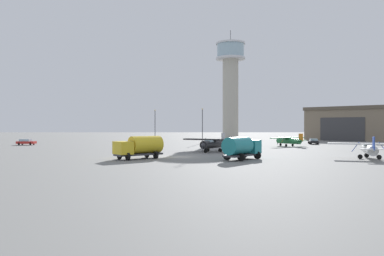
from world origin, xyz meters
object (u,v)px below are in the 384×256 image
(airplane_white, at_px, (369,148))
(car_black, at_px, (313,141))
(airplane_black, at_px, (214,143))
(truck_fuel_tanker_yellow, at_px, (140,146))
(truck_fuel_tanker_teal, at_px, (241,147))
(light_post_east, at_px, (155,123))
(light_post_west, at_px, (202,122))
(control_tower, at_px, (230,81))
(car_red, at_px, (26,142))
(airplane_green, at_px, (289,140))

(airplane_white, xyz_separation_m, car_black, (5.58, 39.60, -0.69))
(airplane_black, distance_m, truck_fuel_tanker_yellow, 16.80)
(truck_fuel_tanker_teal, distance_m, light_post_east, 52.41)
(truck_fuel_tanker_teal, bearing_deg, airplane_black, 50.59)
(light_post_west, bearing_deg, control_tower, 68.03)
(airplane_black, bearing_deg, control_tower, -156.57)
(car_red, height_order, light_post_west, light_post_west)
(control_tower, distance_m, light_post_west, 28.88)
(airplane_black, height_order, truck_fuel_tanker_teal, airplane_black)
(airplane_black, xyz_separation_m, light_post_east, (-13.72, 35.17, 3.75))
(truck_fuel_tanker_teal, distance_m, car_black, 46.53)
(car_black, bearing_deg, airplane_black, 147.19)
(control_tower, height_order, car_red, control_tower)
(car_red, bearing_deg, airplane_white, -28.50)
(airplane_black, bearing_deg, truck_fuel_tanker_yellow, -6.91)
(light_post_west, distance_m, light_post_east, 13.13)
(truck_fuel_tanker_teal, distance_m, light_post_west, 46.01)
(car_red, height_order, car_black, same)
(control_tower, height_order, airplane_black, control_tower)
(airplane_green, relative_size, light_post_west, 0.96)
(truck_fuel_tanker_teal, bearing_deg, light_post_west, 44.47)
(airplane_black, bearing_deg, light_post_west, -145.74)
(truck_fuel_tanker_yellow, height_order, car_red, truck_fuel_tanker_yellow)
(airplane_green, height_order, light_post_west, light_post_west)
(truck_fuel_tanker_yellow, distance_m, light_post_east, 48.46)
(truck_fuel_tanker_yellow, bearing_deg, airplane_black, -167.47)
(airplane_green, relative_size, car_red, 2.10)
(airplane_black, relative_size, airplane_green, 1.16)
(car_black, bearing_deg, truck_fuel_tanker_teal, 162.27)
(car_red, relative_size, light_post_west, 0.45)
(airplane_black, relative_size, truck_fuel_tanker_yellow, 1.52)
(control_tower, bearing_deg, light_post_west, -111.97)
(light_post_east, bearing_deg, airplane_green, -31.02)
(truck_fuel_tanker_teal, xyz_separation_m, car_black, (22.69, 40.62, -0.91))
(car_red, bearing_deg, car_black, 4.81)
(truck_fuel_tanker_teal, bearing_deg, airplane_green, 14.72)
(airplane_green, xyz_separation_m, light_post_west, (-18.32, 14.64, 4.02))
(control_tower, relative_size, truck_fuel_tanker_yellow, 5.33)
(airplane_black, xyz_separation_m, truck_fuel_tanker_teal, (2.84, -14.43, 0.16))
(control_tower, bearing_deg, car_black, -59.16)
(control_tower, bearing_deg, airplane_green, -77.11)
(airplane_green, height_order, car_black, airplane_green)
(airplane_green, relative_size, light_post_east, 0.98)
(airplane_black, xyz_separation_m, car_black, (25.53, 26.19, -0.76))
(car_red, xyz_separation_m, light_post_west, (40.86, 9.39, 4.60))
(control_tower, distance_m, car_red, 62.94)
(airplane_black, distance_m, light_post_west, 31.51)
(car_red, bearing_deg, truck_fuel_tanker_yellow, -46.84)
(light_post_west, bearing_deg, truck_fuel_tanker_teal, -84.96)
(car_black, height_order, light_post_west, light_post_west)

